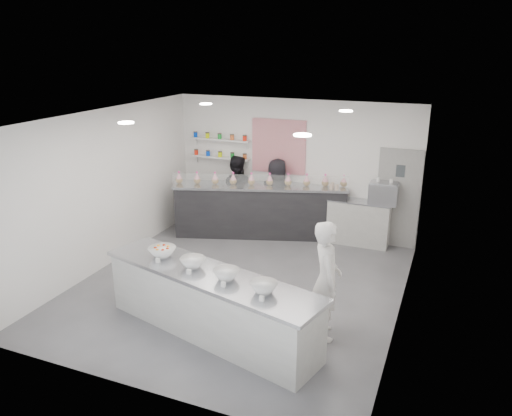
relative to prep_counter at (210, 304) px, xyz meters
The scene contains 26 objects.
floor 1.61m from the prep_counter, 98.24° to the left, with size 6.00×6.00×0.00m, color #515156.
ceiling 2.94m from the prep_counter, 98.24° to the left, with size 6.00×6.00×0.00m, color white.
back_wall 4.64m from the prep_counter, 92.79° to the left, with size 5.50×5.50×0.00m, color white.
left_wall 3.49m from the prep_counter, 152.89° to the left, with size 6.00×6.00×0.00m, color white.
right_wall 3.12m from the prep_counter, 31.00° to the left, with size 6.00×6.00×0.00m, color white.
back_door 4.98m from the prep_counter, 65.15° to the left, with size 0.88×0.04×2.10m, color gray.
pattern_panel 4.76m from the prep_counter, 97.23° to the left, with size 1.25×0.03×1.20m, color #AA102B.
jar_shelf_lower 4.96m from the prep_counter, 114.02° to the left, with size 1.45×0.22×0.04m, color silver.
jar_shelf_upper 5.07m from the prep_counter, 114.02° to the left, with size 1.45×0.22×0.04m, color silver.
preserve_jars 5.02m from the prep_counter, 114.12° to the left, with size 1.45×0.10×0.56m, color red, non-canonical shape.
downlight_0 3.01m from the prep_counter, 162.20° to the left, with size 0.24×0.24×0.02m, color white.
downlight_1 2.80m from the prep_counter, 23.80° to the left, with size 0.24×0.24×0.02m, color white.
downlight_2 4.31m from the prep_counter, 117.44° to the left, with size 0.24×0.24×0.02m, color white.
downlight_3 4.16m from the prep_counter, 69.29° to the left, with size 0.24×0.24×0.02m, color white.
prep_counter is the anchor object (origin of this frame).
back_bar 4.06m from the prep_counter, 101.26° to the left, with size 3.78×0.69×1.17m, color black.
sneeze_guard 3.83m from the prep_counter, 100.67° to the left, with size 3.73×0.02×0.32m, color white.
espresso_ledge 4.50m from the prep_counter, 72.82° to the left, with size 1.31×0.42×0.97m, color #A6A6A2.
espresso_machine 4.72m from the prep_counter, 67.24° to the left, with size 0.58×0.40×0.44m, color #93969E.
cup_stacks 4.42m from the prep_counter, 79.72° to the left, with size 0.24×0.24×0.32m, color beige, non-canonical shape.
prep_bowls 0.57m from the prep_counter, ahead, with size 2.33×0.48×0.15m, color white, non-canonical shape.
label_cards 0.73m from the prep_counter, 75.13° to the right, with size 2.01×0.04×0.07m, color white, non-canonical shape.
cookie_bags 4.14m from the prep_counter, 101.26° to the left, with size 3.75×0.15×0.27m, color pink, non-canonical shape.
woman_prep 1.73m from the prep_counter, 20.84° to the left, with size 0.65×0.43×1.79m, color silver.
staff_left 4.51m from the prep_counter, 109.48° to the left, with size 0.84×0.65×1.72m, color black.
staff_right 4.28m from the prep_counter, 96.70° to the left, with size 0.84×0.55×1.73m, color black.
Camera 1 is at (3.31, -7.28, 4.15)m, focal length 35.00 mm.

